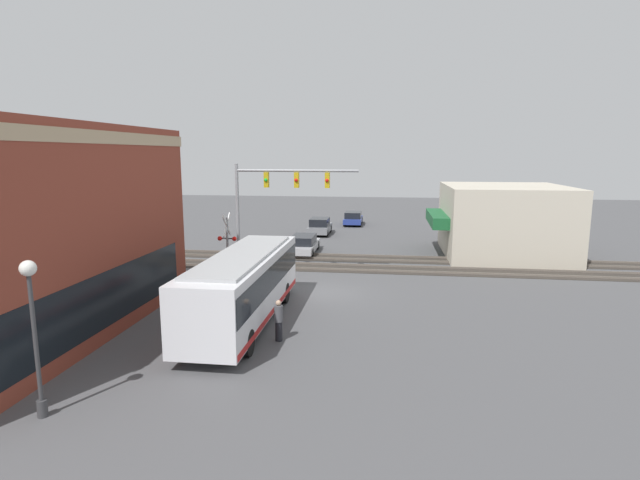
% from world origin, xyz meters
% --- Properties ---
extents(ground_plane, '(120.00, 120.00, 0.00)m').
position_xyz_m(ground_plane, '(0.00, 0.00, 0.00)').
color(ground_plane, '#4C4C4F').
extents(shop_building, '(9.26, 9.46, 5.05)m').
position_xyz_m(shop_building, '(11.88, -11.58, 2.53)').
color(shop_building, beige).
rests_on(shop_building, ground).
extents(city_bus, '(10.68, 2.59, 3.10)m').
position_xyz_m(city_bus, '(-5.08, 2.80, 1.71)').
color(city_bus, silver).
rests_on(city_bus, ground).
extents(traffic_signal_gantry, '(0.42, 7.40, 6.71)m').
position_xyz_m(traffic_signal_gantry, '(3.77, 3.47, 4.98)').
color(traffic_signal_gantry, gray).
rests_on(traffic_signal_gantry, ground).
extents(crossing_signal, '(1.41, 1.18, 3.81)m').
position_xyz_m(crossing_signal, '(3.00, 6.17, 2.30)').
color(crossing_signal, gray).
rests_on(crossing_signal, ground).
extents(streetlamp, '(0.44, 0.44, 4.50)m').
position_xyz_m(streetlamp, '(-13.53, 6.20, 2.70)').
color(streetlamp, '#38383A').
rests_on(streetlamp, ground).
extents(rail_track_near, '(2.60, 60.00, 0.15)m').
position_xyz_m(rail_track_near, '(6.00, 0.00, 0.03)').
color(rail_track_near, '#332D28').
rests_on(rail_track_near, ground).
extents(rail_track_far, '(2.60, 60.00, 0.15)m').
position_xyz_m(rail_track_far, '(9.20, 0.00, 0.03)').
color(rail_track_far, '#332D28').
rests_on(rail_track_far, ground).
extents(parked_car_silver, '(4.90, 1.82, 1.36)m').
position_xyz_m(parked_car_silver, '(10.53, 2.80, 0.64)').
color(parked_car_silver, '#B7B7BC').
rests_on(parked_car_silver, ground).
extents(parked_car_grey, '(4.32, 1.82, 1.51)m').
position_xyz_m(parked_car_grey, '(19.39, 2.80, 0.70)').
color(parked_car_grey, slate).
rests_on(parked_car_grey, ground).
extents(parked_car_blue, '(4.23, 1.82, 1.38)m').
position_xyz_m(parked_car_blue, '(25.99, 0.20, 0.64)').
color(parked_car_blue, navy).
rests_on(parked_car_blue, ground).
extents(pedestrian_at_crossing, '(0.34, 0.34, 1.80)m').
position_xyz_m(pedestrian_at_crossing, '(2.72, 4.30, 0.92)').
color(pedestrian_at_crossing, black).
rests_on(pedestrian_at_crossing, ground).
extents(pedestrian_near_bus, '(0.34, 0.34, 1.66)m').
position_xyz_m(pedestrian_near_bus, '(-6.98, 0.86, 0.84)').
color(pedestrian_near_bus, black).
rests_on(pedestrian_near_bus, ground).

